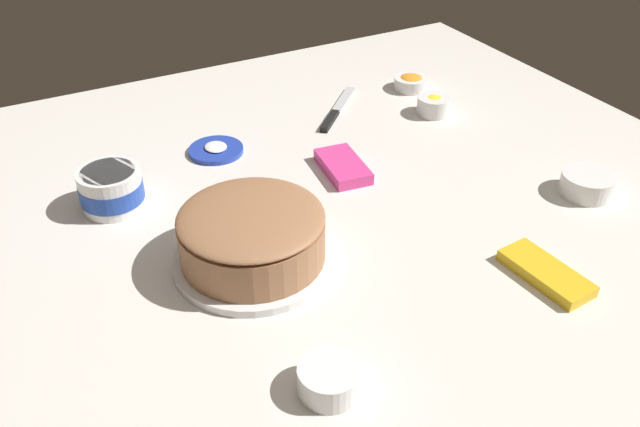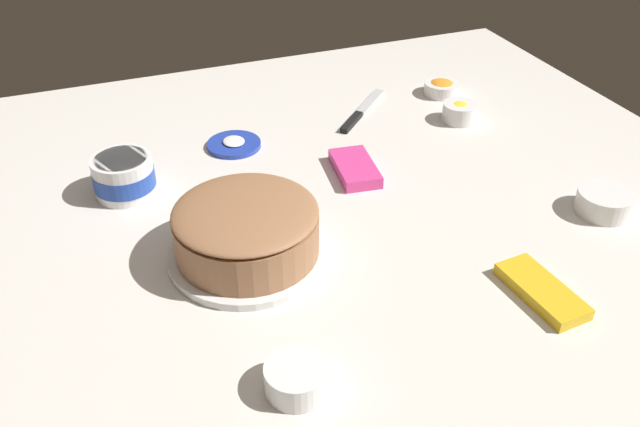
{
  "view_description": "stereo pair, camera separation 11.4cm",
  "coord_description": "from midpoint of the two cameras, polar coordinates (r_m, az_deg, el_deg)",
  "views": [
    {
      "loc": [
        0.84,
        -0.52,
        0.69
      ],
      "look_at": [
        0.02,
        -0.07,
        0.04
      ],
      "focal_mm": 37.12,
      "sensor_mm": 36.0,
      "label": 1
    },
    {
      "loc": [
        0.89,
        -0.41,
        0.69
      ],
      "look_at": [
        0.02,
        -0.07,
        0.04
      ],
      "focal_mm": 37.12,
      "sensor_mm": 36.0,
      "label": 2
    }
  ],
  "objects": [
    {
      "name": "sprinkle_bowl_orange",
      "position": [
        1.67,
        5.9,
        11.16
      ],
      "size": [
        0.08,
        0.08,
        0.04
      ],
      "color": "white",
      "rests_on": "ground_plane"
    },
    {
      "name": "frosted_cake",
      "position": [
        1.07,
        -8.91,
        -2.21
      ],
      "size": [
        0.27,
        0.27,
        0.1
      ],
      "color": "white",
      "rests_on": "ground_plane"
    },
    {
      "name": "sprinkle_bowl_pink",
      "position": [
        1.32,
        19.79,
        2.39
      ],
      "size": [
        0.1,
        0.1,
        0.04
      ],
      "color": "white",
      "rests_on": "ground_plane"
    },
    {
      "name": "sprinkle_bowl_rainbow",
      "position": [
        0.88,
        -2.99,
        -14.17
      ],
      "size": [
        0.08,
        0.08,
        0.04
      ],
      "color": "white",
      "rests_on": "ground_plane"
    },
    {
      "name": "candy_box_upper",
      "position": [
        1.31,
        -0.49,
        3.99
      ],
      "size": [
        0.14,
        0.09,
        0.02
      ],
      "primitive_type": "cube",
      "rotation": [
        0.0,
        0.0,
        -0.12
      ],
      "color": "#E53D8E",
      "rests_on": "ground_plane"
    },
    {
      "name": "sprinkle_bowl_yellow",
      "position": [
        1.55,
        7.7,
        9.24
      ],
      "size": [
        0.08,
        0.08,
        0.04
      ],
      "color": "white",
      "rests_on": "ground_plane"
    },
    {
      "name": "spreading_knife",
      "position": [
        1.54,
        -0.79,
        8.69
      ],
      "size": [
        0.18,
        0.18,
        0.01
      ],
      "color": "silver",
      "rests_on": "ground_plane"
    },
    {
      "name": "frosting_tub",
      "position": [
        1.27,
        -20.05,
        1.96
      ],
      "size": [
        0.12,
        0.12,
        0.08
      ],
      "color": "white",
      "rests_on": "ground_plane"
    },
    {
      "name": "candy_box_lower",
      "position": [
        1.09,
        16.1,
        -5.06
      ],
      "size": [
        0.16,
        0.08,
        0.02
      ],
      "primitive_type": "cube",
      "rotation": [
        0.0,
        0.0,
        0.08
      ],
      "color": "yellow",
      "rests_on": "ground_plane"
    },
    {
      "name": "frosting_tub_lid",
      "position": [
        1.41,
        -11.26,
        5.34
      ],
      "size": [
        0.11,
        0.11,
        0.02
      ],
      "color": "#233DAD",
      "rests_on": "ground_plane"
    },
    {
      "name": "ground_plane",
      "position": [
        1.2,
        0.08,
        -0.14
      ],
      "size": [
        1.54,
        1.54,
        0.0
      ],
      "primitive_type": "plane",
      "color": "silver"
    }
  ]
}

